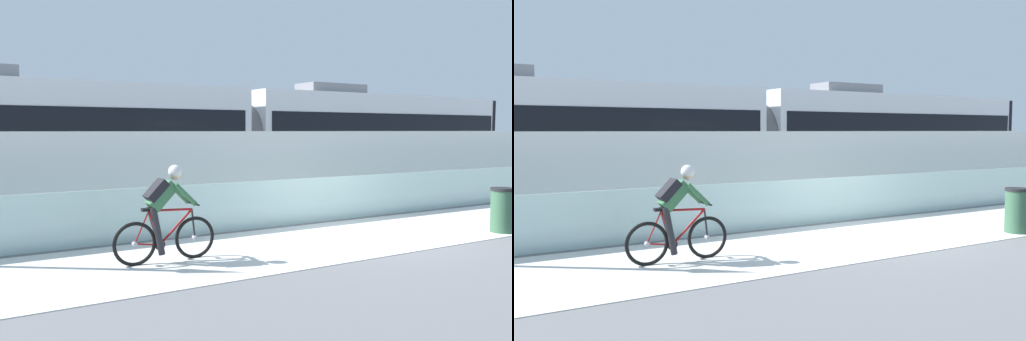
{
  "view_description": "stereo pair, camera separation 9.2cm",
  "coord_description": "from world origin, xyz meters",
  "views": [
    {
      "loc": [
        -7.62,
        -8.26,
        2.18
      ],
      "look_at": [
        -1.29,
        2.35,
        1.25
      ],
      "focal_mm": 37.62,
      "sensor_mm": 36.0,
      "label": 1
    },
    {
      "loc": [
        -7.54,
        -8.31,
        2.18
      ],
      "look_at": [
        -1.29,
        2.35,
        1.25
      ],
      "focal_mm": 37.62,
      "sensor_mm": 36.0,
      "label": 2
    }
  ],
  "objects": [
    {
      "name": "tram",
      "position": [
        0.73,
        6.85,
        1.89
      ],
      "size": [
        22.56,
        2.54,
        3.81
      ],
      "color": "silver",
      "rests_on": "ground"
    },
    {
      "name": "cyclist_on_bike",
      "position": [
        -4.44,
        -0.0,
        0.8
      ],
      "size": [
        1.77,
        0.58,
        1.61
      ],
      "color": "black",
      "rests_on": "ground"
    },
    {
      "name": "trash_bin",
      "position": [
        2.67,
        -1.25,
        0.48
      ],
      "size": [
        0.51,
        0.51,
        0.96
      ],
      "color": "#33593F",
      "rests_on": "ground"
    },
    {
      "name": "bike_path_deck",
      "position": [
        0.0,
        0.0,
        0.01
      ],
      "size": [
        32.0,
        3.2,
        0.01
      ],
      "primitive_type": "cube",
      "color": "silver",
      "rests_on": "ground"
    },
    {
      "name": "glass_parapet",
      "position": [
        0.0,
        1.85,
        0.53
      ],
      "size": [
        32.0,
        0.05,
        1.06
      ],
      "primitive_type": "cube",
      "color": "silver",
      "rests_on": "ground"
    },
    {
      "name": "ground_plane",
      "position": [
        0.0,
        0.0,
        0.0
      ],
      "size": [
        200.0,
        200.0,
        0.0
      ],
      "primitive_type": "plane",
      "color": "slate"
    },
    {
      "name": "tram_rail_far",
      "position": [
        0.0,
        7.57,
        0.0
      ],
      "size": [
        32.0,
        0.08,
        0.01
      ],
      "primitive_type": "cube",
      "color": "#595654",
      "rests_on": "ground"
    },
    {
      "name": "concrete_barrier_wall",
      "position": [
        0.0,
        3.65,
        1.08
      ],
      "size": [
        32.0,
        0.36,
        2.15
      ],
      "primitive_type": "cube",
      "color": "silver",
      "rests_on": "ground"
    },
    {
      "name": "tram_rail_near",
      "position": [
        0.0,
        6.13,
        0.0
      ],
      "size": [
        32.0,
        0.08,
        0.01
      ],
      "primitive_type": "cube",
      "color": "#595654",
      "rests_on": "ground"
    }
  ]
}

